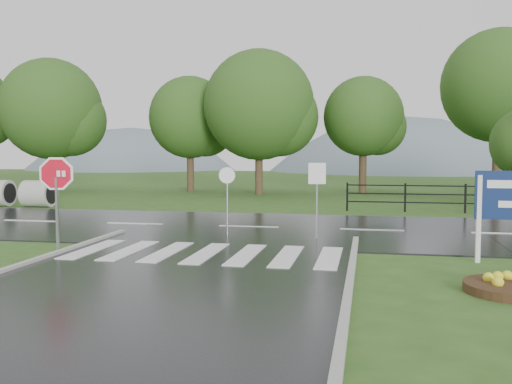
# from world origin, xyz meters

# --- Properties ---
(ground) EXTENTS (120.00, 120.00, 0.00)m
(ground) POSITION_xyz_m (0.00, 0.00, 0.00)
(ground) COLOR #2D531B
(ground) RESTS_ON ground
(main_road) EXTENTS (90.00, 8.00, 0.04)m
(main_road) POSITION_xyz_m (0.00, 10.00, 0.00)
(main_road) COLOR black
(main_road) RESTS_ON ground
(crosswalk) EXTENTS (6.50, 2.80, 0.02)m
(crosswalk) POSITION_xyz_m (0.00, 5.00, 0.06)
(crosswalk) COLOR silver
(crosswalk) RESTS_ON ground
(fence_west) EXTENTS (9.58, 0.08, 1.20)m
(fence_west) POSITION_xyz_m (7.75, 16.00, 0.72)
(fence_west) COLOR black
(fence_west) RESTS_ON ground
(hills) EXTENTS (102.00, 48.00, 48.00)m
(hills) POSITION_xyz_m (3.49, 65.00, -15.54)
(hills) COLOR slate
(hills) RESTS_ON ground
(treeline) EXTENTS (83.20, 5.20, 10.00)m
(treeline) POSITION_xyz_m (1.00, 24.00, 0.00)
(treeline) COLOR #244816
(treeline) RESTS_ON ground
(stop_sign) EXTENTS (1.09, 0.35, 2.56)m
(stop_sign) POSITION_xyz_m (-3.71, 4.56, 1.79)
(stop_sign) COLOR #939399
(stop_sign) RESTS_ON ground
(flower_bed) EXTENTS (1.70, 1.70, 0.34)m
(flower_bed) POSITION_xyz_m (6.45, 2.55, 0.13)
(flower_bed) COLOR #332111
(flower_bed) RESTS_ON ground
(reg_sign_small) EXTENTS (0.49, 0.07, 2.21)m
(reg_sign_small) POSITION_xyz_m (2.44, 7.92, 1.56)
(reg_sign_small) COLOR #939399
(reg_sign_small) RESTS_ON ground
(reg_sign_round) EXTENTS (0.47, 0.12, 2.07)m
(reg_sign_round) POSITION_xyz_m (-0.24, 8.07, 1.32)
(reg_sign_round) COLOR #939399
(reg_sign_round) RESTS_ON ground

